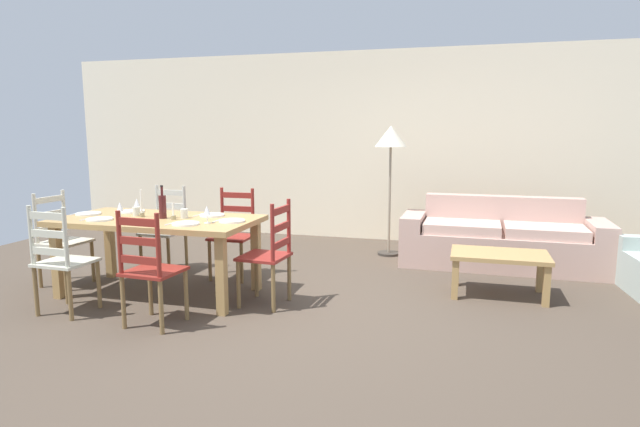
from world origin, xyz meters
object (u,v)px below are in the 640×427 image
couch (501,241)px  dining_chair_near_right (150,269)px  dining_table (158,227)px  wine_bottle (163,206)px  wine_glass_far_left (137,203)px  dining_chair_head_east (269,254)px  coffee_table (499,260)px  dining_chair_far_left (166,229)px  dining_chair_near_left (61,260)px  dining_chair_far_right (234,233)px  wine_glass_near_right (207,211)px  standing_lamp (391,144)px  coffee_cup_secondary (136,211)px  wine_glass_near_left (120,207)px  coffee_cup_primary (184,214)px  dining_chair_head_west (61,239)px

couch → dining_chair_near_right: bearing=-135.0°
dining_table → wine_bottle: (0.07, -0.00, 0.20)m
dining_table → wine_glass_far_left: bearing=156.3°
dining_chair_head_east → coffee_table: 2.20m
dining_table → dining_chair_far_left: (-0.42, 0.79, -0.19)m
dining_chair_near_right → couch: 4.01m
dining_chair_near_right → wine_bottle: (-0.35, 0.77, 0.39)m
dining_table → dining_chair_far_left: size_ratio=1.98×
dining_chair_near_left → dining_chair_far_right: same height
dining_chair_head_east → wine_glass_near_right: size_ratio=5.96×
dining_table → coffee_table: bearing=14.9°
wine_bottle → standing_lamp: size_ratio=0.19×
wine_bottle → coffee_cup_secondary: bearing=170.9°
dining_chair_head_east → wine_glass_near_left: size_ratio=5.96×
coffee_table → standing_lamp: (-1.27, 1.40, 1.06)m
wine_bottle → coffee_cup_primary: (0.19, 0.06, -0.07)m
wine_glass_near_right → couch: 3.49m
dining_chair_head_west → standing_lamp: size_ratio=0.59×
dining_chair_head_west → wine_glass_near_right: 1.80m
wine_glass_near_left → standing_lamp: (2.20, 2.38, 0.55)m
wine_glass_near_right → couch: (2.65, 2.19, -0.57)m
dining_chair_near_right → wine_bottle: wine_bottle is taller
dining_chair_near_left → wine_glass_near_left: 0.72m
wine_glass_far_left → couch: 4.09m
dining_table → wine_glass_near_left: (-0.30, -0.14, 0.20)m
wine_glass_near_left → coffee_table: size_ratio=0.18×
wine_glass_near_right → dining_chair_far_right: bearing=100.7°
dining_table → dining_chair_head_west: bearing=179.1°
dining_chair_near_left → dining_chair_near_right: (0.90, -0.05, 0.00)m
dining_chair_far_left → dining_table: bearing=-62.2°
dining_chair_near_left → dining_chair_far_right: (0.91, 1.49, 0.00)m
coffee_cup_secondary → dining_chair_near_right: bearing=-50.6°
wine_bottle → standing_lamp: 2.95m
wine_bottle → wine_glass_near_left: (-0.37, -0.14, -0.01)m
coffee_table → wine_glass_far_left: bearing=-168.6°
wine_bottle → coffee_cup_secondary: (-0.33, 0.05, -0.07)m
wine_glass_far_left → coffee_cup_primary: (0.57, -0.08, -0.07)m
wine_glass_far_left → coffee_table: 3.59m
dining_table → coffee_table: size_ratio=2.11×
dining_chair_far_left → wine_glass_near_left: bearing=-83.0°
dining_chair_head_west → couch: 4.86m
couch → dining_chair_far_left: bearing=-161.0°
wine_glass_near_right → coffee_table: wine_glass_near_right is taller
wine_bottle → standing_lamp: bearing=50.7°
dining_table → dining_chair_head_east: size_ratio=1.98×
dining_chair_far_left → couch: 3.89m
dining_chair_head_west → coffee_cup_primary: 1.45m
dining_chair_near_right → coffee_cup_secondary: (-0.68, 0.83, 0.32)m
dining_chair_near_right → coffee_cup_primary: size_ratio=10.67×
wine_glass_near_left → dining_table: bearing=25.0°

